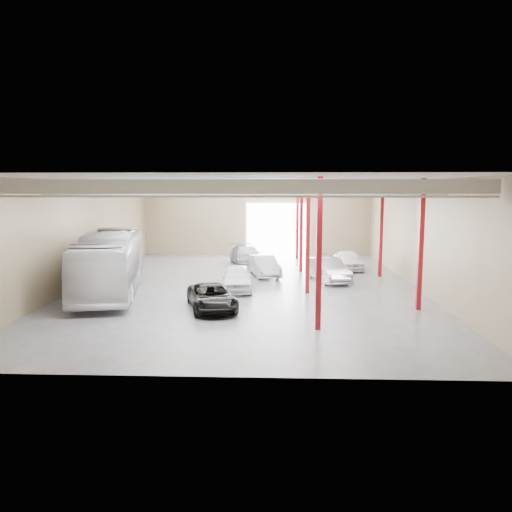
# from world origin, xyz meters

# --- Properties ---
(depot_shell) EXTENTS (22.12, 32.12, 7.06)m
(depot_shell) POSITION_xyz_m (0.13, 0.48, 4.98)
(depot_shell) COLOR #49484E
(depot_shell) RESTS_ON ground
(coach_bus) EXTENTS (5.82, 13.77, 3.73)m
(coach_bus) POSITION_xyz_m (-8.50, -2.00, 1.87)
(coach_bus) COLOR silver
(coach_bus) RESTS_ON ground
(black_sedan) EXTENTS (3.52, 5.34, 1.36)m
(black_sedan) POSITION_xyz_m (-1.57, -6.48, 0.68)
(black_sedan) COLOR black
(black_sedan) RESTS_ON ground
(car_row_a) EXTENTS (2.22, 4.82, 1.60)m
(car_row_a) POSITION_xyz_m (-0.61, -1.28, 0.80)
(car_row_a) COLOR white
(car_row_a) RESTS_ON ground
(car_row_b) EXTENTS (2.80, 4.89, 1.53)m
(car_row_b) POSITION_xyz_m (0.96, 3.92, 0.76)
(car_row_b) COLOR #B1B0B5
(car_row_b) RESTS_ON ground
(car_row_c) EXTENTS (3.53, 5.97, 1.62)m
(car_row_c) POSITION_xyz_m (-0.64, 9.12, 0.81)
(car_row_c) COLOR gray
(car_row_c) RESTS_ON ground
(car_right_near) EXTENTS (2.97, 5.22, 1.63)m
(car_right_near) POSITION_xyz_m (5.50, 2.00, 0.81)
(car_right_near) COLOR #A5A6AA
(car_right_near) RESTS_ON ground
(car_right_far) EXTENTS (2.26, 4.58, 1.50)m
(car_right_far) POSITION_xyz_m (7.66, 7.20, 0.75)
(car_right_far) COLOR white
(car_right_far) RESTS_ON ground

